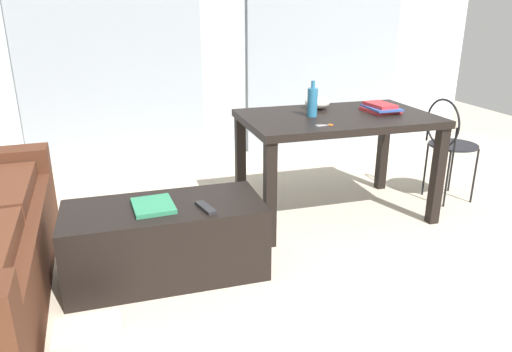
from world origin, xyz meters
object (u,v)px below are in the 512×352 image
wire_chair (448,138)px  scissors (327,125)px  tv_remote_primary (206,208)px  magazine (153,206)px  bottle_near (312,102)px  craft_table (337,129)px  coffee_table (166,240)px  bowl (317,103)px  book_stack (381,108)px  shoebox (89,340)px

wire_chair → scissors: size_ratio=7.04×
tv_remote_primary → scissors: bearing=8.9°
magazine → bottle_near: bearing=21.2°
craft_table → wire_chair: size_ratio=1.63×
coffee_table → craft_table: size_ratio=0.83×
bowl → magazine: bowl is taller
coffee_table → magazine: magazine is taller
coffee_table → tv_remote_primary: bearing=-28.5°
bowl → scissors: size_ratio=1.58×
scissors → magazine: bearing=-166.8°
book_stack → bottle_near: bearing=179.9°
bowl → magazine: 1.53m
coffee_table → bottle_near: 1.36m
wire_chair → bowl: (-0.99, 0.24, 0.28)m
coffee_table → craft_table: craft_table is taller
coffee_table → scissors: bearing=13.1°
book_stack → tv_remote_primary: book_stack is taller
craft_table → scissors: 0.35m
shoebox → tv_remote_primary: bearing=36.6°
bottle_near → scissors: bottle_near is taller
wire_chair → bowl: 1.05m
book_stack → shoebox: bearing=-151.5°
coffee_table → bottle_near: size_ratio=4.51×
tv_remote_primary → shoebox: (-0.62, -0.46, -0.37)m
bottle_near → book_stack: bearing=-0.1°
bottle_near → magazine: 1.33m
scissors → shoebox: 1.83m
book_stack → shoebox: book_stack is taller
coffee_table → book_stack: bearing=17.8°
craft_table → scissors: bearing=-127.7°
book_stack → tv_remote_primary: bearing=-155.6°
scissors → book_stack: bearing=26.4°
magazine → book_stack: bearing=13.8°
magazine → craft_table: bearing=17.7°
wire_chair → tv_remote_primary: wire_chair is taller
coffee_table → tv_remote_primary: size_ratio=6.11×
scissors → craft_table: bearing=52.3°
wire_chair → shoebox: size_ratio=2.78×
craft_table → bottle_near: size_ratio=5.44×
craft_table → book_stack: size_ratio=4.83×
bottle_near → coffee_table: bearing=-154.4°
book_stack → shoebox: 2.41m
tv_remote_primary → magazine: size_ratio=0.70×
bottle_near → craft_table: bearing=-2.2°
bowl → shoebox: 2.22m
bottle_near → book_stack: (0.53, -0.00, -0.07)m
bottle_near → shoebox: size_ratio=0.83×
bowl → scissors: bearing=-106.9°
wire_chair → bottle_near: bearing=179.1°
scissors → shoebox: scissors is taller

